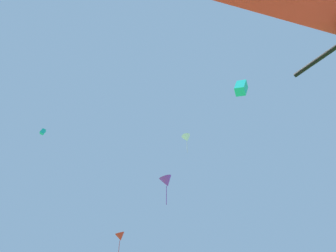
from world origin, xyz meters
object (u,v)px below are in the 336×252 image
(distant_kite_teal_high_right, at_px, (43,132))
(distant_kite_red_high_left, at_px, (120,237))
(distant_kite_white_low_left, at_px, (187,139))
(distant_kite_purple_low_right, at_px, (166,182))
(distant_kite_teal_far_center, at_px, (241,88))

(distant_kite_teal_high_right, distance_m, distant_kite_red_high_left, 17.88)
(distant_kite_white_low_left, height_order, distant_kite_purple_low_right, distant_kite_white_low_left)
(distant_kite_purple_low_right, height_order, distant_kite_teal_far_center, distant_kite_teal_far_center)
(distant_kite_white_low_left, distance_m, distant_kite_teal_high_right, 20.66)
(distant_kite_teal_high_right, height_order, distant_kite_red_high_left, distant_kite_teal_high_right)
(distant_kite_white_low_left, xyz_separation_m, distant_kite_red_high_left, (-4.87, 10.59, -8.69))
(distant_kite_white_low_left, xyz_separation_m, distant_kite_teal_far_center, (-2.04, -13.43, -5.28))
(distant_kite_purple_low_right, xyz_separation_m, distant_kite_teal_high_right, (-14.60, 11.19, 10.22))
(distant_kite_teal_far_center, bearing_deg, distant_kite_teal_high_right, 122.22)
(distant_kite_purple_low_right, relative_size, distant_kite_teal_high_right, 3.25)
(distant_kite_white_low_left, distance_m, distant_kite_red_high_left, 14.54)
(distant_kite_teal_far_center, bearing_deg, distant_kite_red_high_left, 96.73)
(distant_kite_red_high_left, bearing_deg, distant_kite_teal_far_center, -83.27)
(distant_kite_white_low_left, height_order, distant_kite_red_high_left, distant_kite_white_low_left)
(distant_kite_purple_low_right, height_order, distant_kite_red_high_left, distant_kite_purple_low_right)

